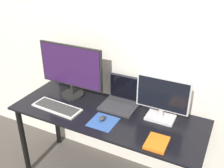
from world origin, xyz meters
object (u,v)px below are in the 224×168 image
monitor_left (71,69)px  book (157,143)px  monitor_right (162,99)px  keyboard (57,107)px  mouse (102,118)px  laptop (121,99)px

monitor_left → book: bearing=-19.0°
book → monitor_right: bearing=102.9°
monitor_right → keyboard: 0.90m
monitor_right → book: bearing=-77.1°
monitor_left → monitor_right: size_ratio=1.49×
mouse → book: bearing=-9.2°
monitor_right → book: 0.37m
laptop → mouse: laptop is taller
monitor_left → keyboard: bearing=-87.8°
monitor_left → mouse: (0.45, -0.24, -0.24)m
monitor_right → keyboard: monitor_right is taller
laptop → mouse: size_ratio=4.40×
monitor_right → laptop: monitor_right is taller
monitor_left → laptop: 0.52m
keyboard → laptop: bearing=33.0°
keyboard → monitor_right: bearing=16.9°
keyboard → book: 0.92m
mouse → book: mouse is taller
monitor_left → monitor_right: (0.86, -0.00, -0.08)m
monitor_right → keyboard: (-0.85, -0.26, -0.18)m
monitor_left → mouse: 0.56m
monitor_left → keyboard: size_ratio=1.41×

